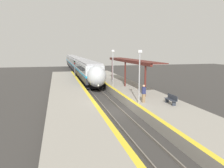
{
  "coord_description": "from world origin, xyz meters",
  "views": [
    {
      "loc": [
        -5.31,
        -20.05,
        5.95
      ],
      "look_at": [
        0.59,
        3.16,
        2.18
      ],
      "focal_mm": 35.0,
      "sensor_mm": 36.0,
      "label": 1
    }
  ],
  "objects_px": {
    "person_waiting": "(144,93)",
    "lamppost_near": "(139,73)",
    "train": "(77,64)",
    "railway_signal": "(75,69)",
    "platform_bench": "(171,99)",
    "lamppost_mid": "(113,66)"
  },
  "relations": [
    {
      "from": "platform_bench",
      "to": "person_waiting",
      "type": "height_order",
      "value": "person_waiting"
    },
    {
      "from": "train",
      "to": "railway_signal",
      "type": "relative_size",
      "value": 15.67
    },
    {
      "from": "platform_bench",
      "to": "lamppost_near",
      "type": "relative_size",
      "value": 0.35
    },
    {
      "from": "person_waiting",
      "to": "railway_signal",
      "type": "relative_size",
      "value": 0.45
    },
    {
      "from": "platform_bench",
      "to": "lamppost_near",
      "type": "xyz_separation_m",
      "value": [
        -2.83,
        1.07,
        2.43
      ]
    },
    {
      "from": "person_waiting",
      "to": "train",
      "type": "bearing_deg",
      "value": 94.03
    },
    {
      "from": "train",
      "to": "platform_bench",
      "type": "xyz_separation_m",
      "value": [
        5.03,
        -40.44,
        -0.91
      ]
    },
    {
      "from": "train",
      "to": "person_waiting",
      "type": "xyz_separation_m",
      "value": [
        2.76,
        -39.18,
        -0.48
      ]
    },
    {
      "from": "person_waiting",
      "to": "lamppost_mid",
      "type": "relative_size",
      "value": 0.34
    },
    {
      "from": "platform_bench",
      "to": "person_waiting",
      "type": "xyz_separation_m",
      "value": [
        -2.28,
        1.26,
        0.43
      ]
    },
    {
      "from": "lamppost_mid",
      "to": "lamppost_near",
      "type": "bearing_deg",
      "value": -90.0
    },
    {
      "from": "lamppost_mid",
      "to": "platform_bench",
      "type": "bearing_deg",
      "value": -75.58
    },
    {
      "from": "person_waiting",
      "to": "lamppost_near",
      "type": "bearing_deg",
      "value": -160.97
    },
    {
      "from": "platform_bench",
      "to": "person_waiting",
      "type": "relative_size",
      "value": 1.01
    },
    {
      "from": "train",
      "to": "person_waiting",
      "type": "bearing_deg",
      "value": -85.97
    },
    {
      "from": "railway_signal",
      "to": "platform_bench",
      "type": "bearing_deg",
      "value": -73.48
    },
    {
      "from": "railway_signal",
      "to": "lamppost_near",
      "type": "height_order",
      "value": "lamppost_near"
    },
    {
      "from": "lamppost_near",
      "to": "railway_signal",
      "type": "bearing_deg",
      "value": 100.5
    },
    {
      "from": "platform_bench",
      "to": "lamppost_near",
      "type": "distance_m",
      "value": 3.88
    },
    {
      "from": "lamppost_near",
      "to": "lamppost_mid",
      "type": "height_order",
      "value": "same"
    },
    {
      "from": "platform_bench",
      "to": "railway_signal",
      "type": "relative_size",
      "value": 0.45
    },
    {
      "from": "person_waiting",
      "to": "lamppost_mid",
      "type": "bearing_deg",
      "value": 93.27
    }
  ]
}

